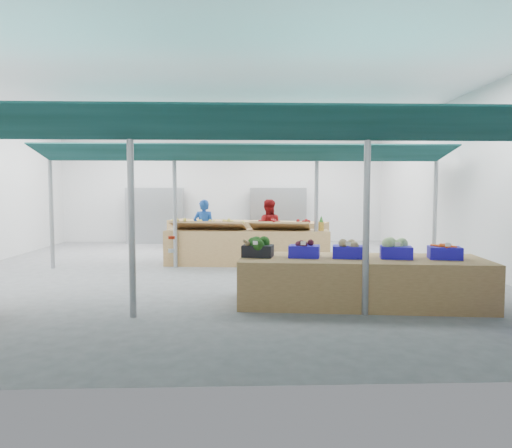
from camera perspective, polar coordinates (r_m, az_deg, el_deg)
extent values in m
plane|color=#5E5E60|center=(10.95, -5.16, -5.83)|extent=(13.00, 13.00, 0.00)
plane|color=silver|center=(11.04, -5.30, 16.19)|extent=(13.00, 13.00, 0.00)
plane|color=silver|center=(17.28, -4.02, 4.77)|extent=(12.00, 0.00, 12.00)
plane|color=silver|center=(12.05, 24.70, 4.75)|extent=(0.00, 13.00, 13.00)
cylinder|color=gray|center=(12.18, -24.23, 1.92)|extent=(0.10, 0.10, 3.00)
cylinder|color=gray|center=(6.97, -15.30, 0.84)|extent=(0.10, 0.10, 3.00)
cylinder|color=gray|center=(11.39, -10.10, 2.10)|extent=(0.10, 0.10, 3.00)
cylinder|color=gray|center=(7.04, 13.63, 0.91)|extent=(0.10, 0.10, 3.00)
cylinder|color=gray|center=(11.43, 7.55, 2.13)|extent=(0.10, 0.10, 3.00)
cylinder|color=gray|center=(12.29, 21.48, 2.02)|extent=(0.10, 0.10, 3.00)
cylinder|color=gray|center=(6.84, -0.77, 12.27)|extent=(10.00, 0.06, 0.06)
cylinder|color=gray|center=(11.31, -1.27, 8.99)|extent=(10.00, 0.06, 0.06)
cube|color=#0B302D|center=(6.19, -0.63, 12.49)|extent=(9.50, 1.28, 0.30)
cube|color=#0B302D|center=(7.48, -0.88, 11.02)|extent=(9.50, 1.28, 0.30)
cube|color=#0B302D|center=(10.66, -1.22, 8.92)|extent=(9.50, 1.28, 0.30)
cube|color=#0B302D|center=(11.96, -1.31, 8.38)|extent=(9.50, 1.28, 0.30)
cube|color=#B23F33|center=(17.08, -12.48, 1.00)|extent=(2.00, 0.50, 2.00)
cube|color=#B23F33|center=(16.85, 2.75, 1.05)|extent=(2.00, 0.50, 2.00)
cube|color=brown|center=(7.83, 13.02, -6.97)|extent=(4.13, 1.79, 0.78)
cube|color=brown|center=(11.78, -1.09, -2.92)|extent=(4.24, 1.37, 0.89)
cube|color=brown|center=(14.74, -1.28, -1.44)|extent=(5.24, 2.89, 0.94)
imported|color=#1845A1|center=(12.88, -6.52, -0.63)|extent=(0.64, 0.45, 1.66)
imported|color=maroon|center=(12.86, 1.50, -0.61)|extent=(0.86, 0.70, 1.66)
cube|color=black|center=(7.69, 0.24, -3.38)|extent=(0.57, 0.45, 0.20)
cube|color=white|center=(7.46, -0.09, -2.37)|extent=(0.08, 0.03, 0.06)
cube|color=#1A11B9|center=(7.67, 6.06, -3.42)|extent=(0.57, 0.45, 0.20)
cube|color=white|center=(7.43, 5.91, -2.41)|extent=(0.08, 0.03, 0.06)
cube|color=#1A11B9|center=(7.72, 11.44, -3.42)|extent=(0.57, 0.45, 0.20)
cube|color=white|center=(7.49, 11.46, -2.42)|extent=(0.08, 0.03, 0.06)
cube|color=#1A11B9|center=(7.86, 17.10, -3.40)|extent=(0.57, 0.45, 0.20)
cube|color=white|center=(7.62, 17.29, -2.41)|extent=(0.08, 0.03, 0.06)
cube|color=#1A11B9|center=(8.06, 22.52, -3.34)|extent=(0.57, 0.45, 0.20)
cube|color=white|center=(7.83, 22.87, -2.38)|extent=(0.08, 0.03, 0.06)
sphere|color=brown|center=(7.56, -1.10, -2.44)|extent=(0.09, 0.09, 0.09)
sphere|color=brown|center=(7.53, -1.48, -2.15)|extent=(0.06, 0.06, 0.06)
cylinder|color=#B5210C|center=(7.85, -10.51, -1.67)|extent=(0.12, 0.12, 0.05)
cube|color=white|center=(7.82, -10.56, -3.32)|extent=(0.10, 0.01, 0.07)
cube|color=#997247|center=(11.75, -5.95, -0.19)|extent=(1.99, 1.02, 0.26)
cube|color=#997247|center=(11.60, 3.02, -0.23)|extent=(1.60, 0.95, 0.26)
cylinder|color=#8C6019|center=(11.64, 8.15, -0.30)|extent=(0.14, 0.14, 0.22)
cone|color=#26661E|center=(11.63, 8.16, 0.63)|extent=(0.12, 0.12, 0.18)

